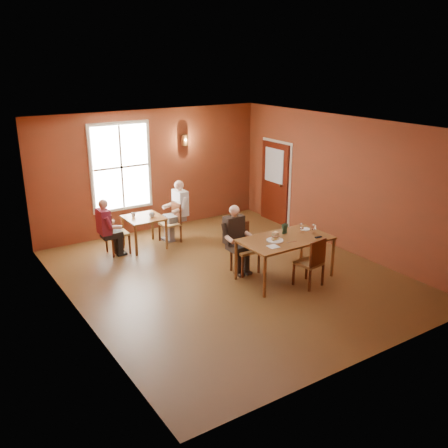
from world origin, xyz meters
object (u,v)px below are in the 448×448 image
chair_diner_white (170,223)px  chair_diner_maroon (117,232)px  diner_maroon (116,226)px  second_table (145,232)px  diner_main (246,242)px  diner_white (171,214)px  main_table (285,258)px  chair_diner_main (245,249)px  chair_empty (309,262)px

chair_diner_white → chair_diner_maroon: (-1.30, 0.00, 0.02)m
chair_diner_maroon → diner_maroon: (-0.03, 0.00, 0.15)m
second_table → chair_diner_white: (0.65, 0.00, 0.10)m
diner_main → diner_maroon: size_ratio=1.05×
chair_diner_maroon → diner_maroon: diner_maroon is taller
diner_main → diner_white: bearing=-79.7°
diner_white → main_table: bearing=-162.9°
chair_diner_main → diner_maroon: (-1.80, 2.40, 0.13)m
main_table → chair_diner_maroon: size_ratio=1.83×
chair_diner_main → chair_diner_white: (-0.47, 2.40, -0.03)m
second_table → chair_diner_white: bearing=0.0°
main_table → second_table: main_table is taller
main_table → chair_diner_white: size_ratio=1.90×
diner_main → chair_diner_white: (-0.47, 2.43, -0.20)m
diner_white → diner_maroon: size_ratio=1.09×
main_table → chair_diner_main: size_ratio=1.77×
chair_empty → chair_diner_maroon: (-2.43, 3.57, -0.00)m
main_table → diner_white: 3.21m
second_table → chair_diner_white: 0.66m
chair_empty → diner_white: 3.74m
chair_diner_main → chair_empty: 1.34m
diner_main → second_table: bearing=-65.3°
chair_diner_maroon → diner_main: bearing=36.0°
chair_diner_main → chair_diner_maroon: 2.99m
diner_white → diner_maroon: diner_white is taller
diner_main → chair_diner_white: 2.49m
chair_empty → chair_diner_maroon: size_ratio=1.00×
chair_diner_main → chair_diner_maroon: (-1.77, 2.40, -0.02)m
chair_diner_main → diner_maroon: diner_maroon is taller
chair_diner_white → diner_white: diner_white is taller
chair_diner_white → chair_diner_maroon: chair_diner_maroon is taller
chair_diner_main → diner_main: bearing=90.0°
chair_diner_main → chair_empty: bearing=119.6°
diner_white → diner_main: bearing=-169.7°
diner_white → chair_diner_maroon: bearing=90.0°
main_table → chair_diner_maroon: (-2.27, 3.05, 0.07)m
diner_maroon → second_table: bearing=90.0°
second_table → chair_diner_white: size_ratio=0.88×
diner_main → diner_white: (-0.44, 2.43, 0.03)m
chair_empty → second_table: (-1.78, 3.57, -0.13)m
main_table → chair_diner_main: chair_diner_main is taller
chair_diner_maroon → diner_maroon: bearing=-90.0°
main_table → chair_diner_white: chair_diner_white is taller
chair_diner_main → second_table: 2.66m
main_table → diner_maroon: size_ratio=1.40×
second_table → chair_diner_maroon: (-0.65, 0.00, 0.12)m
chair_diner_main → diner_white: size_ratio=0.73×
chair_empty → chair_diner_white: chair_empty is taller
second_table → diner_white: diner_white is taller
second_table → diner_maroon: bearing=180.0°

